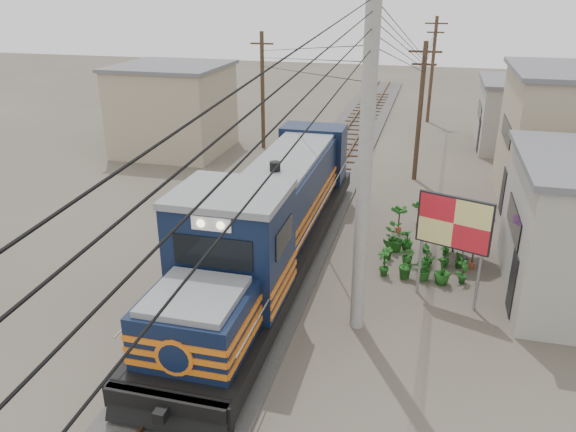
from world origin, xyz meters
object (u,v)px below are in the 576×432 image
(locomotive, at_px, (271,222))
(billboard, at_px, (454,226))
(market_umbrella, at_px, (469,210))
(vendor, at_px, (450,230))

(locomotive, distance_m, billboard, 6.17)
(billboard, bearing_deg, market_umbrella, 99.04)
(locomotive, xyz_separation_m, billboard, (6.07, -0.76, 0.83))
(billboard, relative_size, market_umbrella, 1.45)
(billboard, xyz_separation_m, vendor, (0.13, 3.86, -1.78))
(vendor, bearing_deg, billboard, 85.62)
(locomotive, distance_m, vendor, 7.00)
(market_umbrella, xyz_separation_m, vendor, (-0.51, 0.59, -1.10))
(billboard, bearing_deg, locomotive, -167.03)
(locomotive, bearing_deg, vendor, 26.60)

